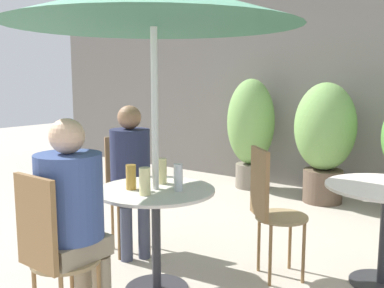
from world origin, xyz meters
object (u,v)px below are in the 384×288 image
at_px(seated_person_1, 72,210).
at_px(beer_glass_2, 178,177).
at_px(bistro_chair_1, 50,246).
at_px(bistro_chair_0, 127,183).
at_px(beer_glass_3, 162,171).
at_px(beer_glass_1, 145,181).
at_px(beer_glass_0, 131,177).
at_px(potted_plant_1, 325,135).
at_px(potted_plant_0, 251,127).
at_px(bistro_chair_3, 269,202).
at_px(cafe_table_near, 156,213).
at_px(seated_person_0, 131,167).
at_px(umbrella, 153,4).

xyz_separation_m(seated_person_1, beer_glass_2, (0.17, 0.71, 0.07)).
xyz_separation_m(bistro_chair_1, beer_glass_2, (0.17, 0.86, 0.23)).
relative_size(bistro_chair_0, beer_glass_3, 5.39).
bearing_deg(beer_glass_1, beer_glass_0, 163.41).
relative_size(beer_glass_0, beer_glass_3, 0.93).
height_order(beer_glass_0, potted_plant_1, potted_plant_1).
distance_m(beer_glass_2, potted_plant_0, 3.03).
bearing_deg(beer_glass_1, bistro_chair_3, 58.33).
height_order(bistro_chair_1, seated_person_1, seated_person_1).
relative_size(bistro_chair_1, beer_glass_2, 5.33).
bearing_deg(bistro_chair_0, cafe_table_near, -90.00).
relative_size(cafe_table_near, beer_glass_2, 4.41).
height_order(bistro_chair_0, beer_glass_3, bistro_chair_0).
height_order(bistro_chair_0, beer_glass_0, bistro_chair_0).
bearing_deg(bistro_chair_0, seated_person_0, -90.00).
bearing_deg(bistro_chair_0, bistro_chair_1, -120.00).
bearing_deg(umbrella, bistro_chair_1, -91.58).
bearing_deg(seated_person_0, beer_glass_1, -97.73).
distance_m(bistro_chair_1, beer_glass_3, 0.98).
relative_size(bistro_chair_1, beer_glass_0, 5.76).
bearing_deg(beer_glass_0, potted_plant_1, 85.54).
bearing_deg(umbrella, potted_plant_0, 107.47).
relative_size(seated_person_1, potted_plant_1, 0.89).
bearing_deg(bistro_chair_0, beer_glass_1, -96.53).
distance_m(cafe_table_near, bistro_chair_3, 0.80).
xyz_separation_m(bistro_chair_1, umbrella, (0.02, 0.81, 1.32)).
distance_m(beer_glass_0, potted_plant_0, 3.09).
relative_size(beer_glass_2, umbrella, 0.09).
height_order(seated_person_0, potted_plant_1, potted_plant_1).
height_order(beer_glass_1, potted_plant_0, potted_plant_0).
relative_size(bistro_chair_0, potted_plant_1, 0.69).
bearing_deg(beer_glass_2, beer_glass_0, -151.17).
bearing_deg(bistro_chair_3, potted_plant_1, -35.99).
height_order(beer_glass_2, potted_plant_1, potted_plant_1).
distance_m(beer_glass_1, beer_glass_2, 0.23).
relative_size(beer_glass_3, potted_plant_1, 0.13).
bearing_deg(seated_person_1, seated_person_0, -59.95).
xyz_separation_m(beer_glass_1, potted_plant_1, (0.06, 2.94, -0.01)).
bearing_deg(beer_glass_1, potted_plant_1, 88.86).
relative_size(bistro_chair_1, potted_plant_0, 0.67).
bearing_deg(seated_person_1, beer_glass_0, -77.95).
xyz_separation_m(beer_glass_0, umbrella, (0.12, 0.10, 1.09)).
distance_m(beer_glass_0, beer_glass_2, 0.31).
distance_m(beer_glass_0, beer_glass_1, 0.17).
bearing_deg(bistro_chair_3, beer_glass_2, 100.30).
distance_m(beer_glass_2, umbrella, 1.10).
bearing_deg(beer_glass_3, beer_glass_1, -68.98).
bearing_deg(beer_glass_2, potted_plant_1, 91.00).
bearing_deg(beer_glass_0, seated_person_1, -79.53).
xyz_separation_m(bistro_chair_3, beer_glass_1, (-0.47, -0.77, 0.23)).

